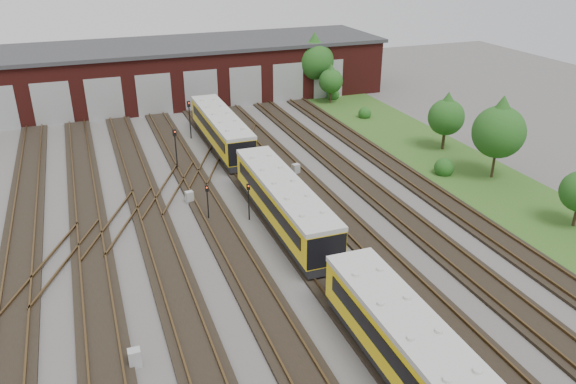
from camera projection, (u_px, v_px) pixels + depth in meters
name	position (u px, v px, depth m)	size (l,w,h in m)	color
ground	(286.00, 277.00, 31.42)	(120.00, 120.00, 0.00)	#4D4A47
track_network	(279.00, 271.00, 31.82)	(30.40, 70.00, 0.33)	black
maintenance_shed	(163.00, 72.00, 64.06)	(51.00, 12.50, 6.35)	#4B1612
grass_verge	(460.00, 168.00, 46.02)	(8.00, 55.00, 0.05)	#254717
metro_train	(284.00, 202.00, 36.17)	(2.58, 45.71, 2.83)	black
signal_mast_0	(207.00, 198.00, 37.03)	(0.23, 0.22, 2.57)	black
signal_mast_1	(176.00, 145.00, 44.69)	(0.29, 0.27, 3.51)	black
signal_mast_2	(189.00, 115.00, 51.94)	(0.30, 0.28, 3.60)	black
signal_mast_3	(249.00, 197.00, 37.08)	(0.22, 0.21, 2.64)	black
relay_cabinet_0	(135.00, 358.00, 24.75)	(0.55, 0.46, 0.91)	#9EA1A3
relay_cabinet_1	(190.00, 197.00, 39.99)	(0.53, 0.44, 0.88)	#9EA1A3
relay_cabinet_2	(264.00, 199.00, 39.47)	(0.65, 0.54, 1.08)	#9EA1A3
relay_cabinet_3	(245.00, 157.00, 46.87)	(0.66, 0.55, 1.11)	#9EA1A3
relay_cabinet_4	(296.00, 169.00, 44.67)	(0.55, 0.46, 0.92)	#9EA1A3
tree_0	(314.00, 56.00, 64.51)	(4.52, 4.52, 7.49)	#2E2214
tree_1	(331.00, 78.00, 62.76)	(2.70, 2.70, 4.48)	#2E2214
tree_2	(500.00, 126.00, 42.55)	(4.02, 4.02, 6.66)	#2E2214
tree_3	(447.00, 113.00, 48.80)	(3.16, 3.16, 5.24)	#2E2214
bush_0	(444.00, 165.00, 44.63)	(1.58, 1.58, 1.58)	#164C15
bush_1	(365.00, 112.00, 58.56)	(1.35, 1.35, 1.35)	#164C15
bush_2	(333.00, 93.00, 65.25)	(1.51, 1.51, 1.51)	#164C15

